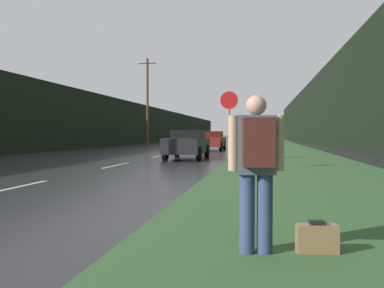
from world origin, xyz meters
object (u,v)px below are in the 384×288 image
object	(u,v)px
hitchhiker_with_backpack	(256,164)
car_passing_far	(212,141)
car_passing_near	(187,144)
car_oncoming	(202,138)
suitcase	(317,239)
stop_sign	(229,123)

from	to	relation	value
hitchhiker_with_backpack	car_passing_far	size ratio (longest dim) A/B	0.38
car_passing_near	car_oncoming	size ratio (longest dim) A/B	1.10
hitchhiker_with_backpack	car_passing_near	world-z (taller)	hitchhiker_with_backpack
hitchhiker_with_backpack	car_oncoming	world-z (taller)	hitchhiker_with_backpack
car_passing_near	suitcase	bearing A→B (deg)	105.24
stop_sign	suitcase	bearing A→B (deg)	-79.97
hitchhiker_with_backpack	car_passing_near	xyz separation A→B (m)	(-3.69, 16.07, -0.22)
stop_sign	suitcase	distance (m)	9.98
car_passing_near	hitchhiker_with_backpack	bearing A→B (deg)	102.94
car_passing_far	suitcase	bearing A→B (deg)	99.30
stop_sign	suitcase	xyz separation A→B (m)	(1.72, -9.72, -1.50)
stop_sign	car_oncoming	size ratio (longest dim) A/B	0.67
car_oncoming	car_passing_far	bearing A→B (deg)	-79.89
car_passing_near	car_oncoming	world-z (taller)	car_passing_near
stop_sign	car_passing_far	xyz separation A→B (m)	(-2.62, 16.76, -0.91)
stop_sign	suitcase	size ratio (longest dim) A/B	6.10
suitcase	car_oncoming	xyz separation A→B (m)	(-8.55, 50.10, 0.54)
hitchhiker_with_backpack	car_oncoming	xyz separation A→B (m)	(-7.90, 50.25, -0.28)
suitcase	car_passing_near	bearing A→B (deg)	97.44
suitcase	car_oncoming	bearing A→B (deg)	91.88
suitcase	car_passing_far	xyz separation A→B (m)	(-4.34, 26.48, 0.59)
suitcase	hitchhiker_with_backpack	bearing A→B (deg)	-174.25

